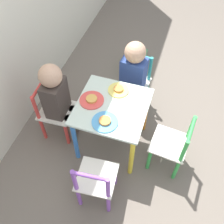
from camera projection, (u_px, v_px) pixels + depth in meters
ground_plane at (112, 142)px, 2.26m from camera, size 6.00×6.00×0.00m
kids_table at (112, 113)px, 1.94m from camera, size 0.51×0.51×0.49m
chair_teal at (134, 84)px, 2.33m from camera, size 0.28×0.28×0.53m
chair_red at (55, 111)px, 2.13m from camera, size 0.27×0.27×0.53m
chair_purple at (96, 181)px, 1.76m from camera, size 0.28×0.28×0.53m
chair_green at (172, 146)px, 1.93m from camera, size 0.28×0.28×0.53m
child_right at (133, 73)px, 2.15m from camera, size 0.22×0.21×0.73m
child_back at (58, 97)px, 1.97m from camera, size 0.21×0.22×0.75m
plate_right at (118, 90)px, 1.96m from camera, size 0.16×0.16×0.03m
plate_back at (92, 100)px, 1.90m from camera, size 0.18×0.18×0.03m
plate_left at (105, 122)px, 1.78m from camera, size 0.18×0.18×0.03m
storage_bin at (136, 62)px, 2.80m from camera, size 0.31×0.17×0.13m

